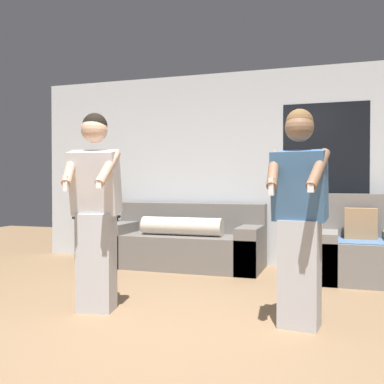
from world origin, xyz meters
TOP-DOWN VIEW (x-y plane):
  - ground_plane at (0.00, 0.00)m, footprint 14.00×14.00m
  - wall_back at (0.02, 3.36)m, footprint 6.16×0.07m
  - couch at (-0.65, 2.89)m, footprint 2.10×0.86m
  - armchair at (1.58, 2.70)m, footprint 0.86×0.85m
  - side_table at (-2.12, 3.07)m, footprint 0.56×0.46m
  - person_left at (-0.72, 0.63)m, footprint 0.47×0.55m
  - person_right at (1.04, 0.73)m, footprint 0.47×0.52m

SIDE VIEW (x-z plane):
  - ground_plane at x=0.00m, z-range 0.00..0.00m
  - couch at x=-0.65m, z-range -0.11..0.74m
  - armchair at x=1.58m, z-range -0.17..0.84m
  - side_table at x=-2.12m, z-range 0.15..0.95m
  - person_right at x=1.04m, z-range 0.02..1.74m
  - person_left at x=-0.72m, z-range 0.03..1.78m
  - wall_back at x=0.02m, z-range 0.00..2.70m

